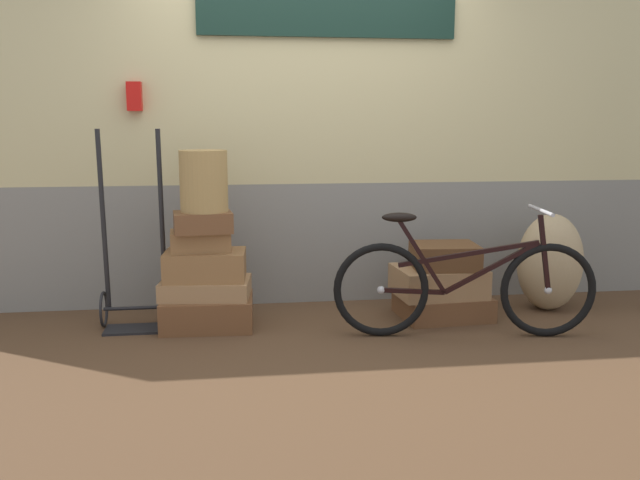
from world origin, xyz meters
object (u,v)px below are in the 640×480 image
suitcase_5 (443,305)px  bicycle (463,286)px  luggage_trolley (135,279)px  suitcase_1 (206,288)px  suitcase_2 (205,265)px  suitcase_4 (203,222)px  suitcase_7 (445,256)px  suitcase_3 (200,241)px  wicker_basket (204,181)px  suitcase_0 (208,312)px  suitcase_6 (438,281)px  burlap_sack (550,262)px

suitcase_5 → bicycle: bicycle is taller
luggage_trolley → suitcase_1: bearing=-7.0°
suitcase_2 → suitcase_4: 0.30m
suitcase_7 → luggage_trolley: luggage_trolley is taller
suitcase_3 → suitcase_2: bearing=-41.1°
wicker_basket → suitcase_3: bearing=140.7°
suitcase_5 → suitcase_4: bearing=176.4°
suitcase_2 → luggage_trolley: bearing=177.3°
luggage_trolley → suitcase_0: bearing=-8.8°
suitcase_3 → suitcase_7: bearing=-5.5°
luggage_trolley → wicker_basket: bearing=-7.5°
suitcase_2 → bicycle: bicycle is taller
suitcase_0 → suitcase_5: suitcase_0 is taller
suitcase_6 → suitcase_7: (0.03, -0.02, 0.18)m
wicker_basket → luggage_trolley: size_ratio=0.30×
suitcase_0 → suitcase_4: 0.61m
luggage_trolley → bicycle: luggage_trolley is taller
suitcase_7 → bicycle: 0.43m
suitcase_3 → luggage_trolley: size_ratio=0.29×
wicker_basket → bicycle: wicker_basket is taller
suitcase_0 → suitcase_3: 0.48m
suitcase_6 → bicycle: 0.44m
suitcase_1 → burlap_sack: size_ratio=0.82×
bicycle → suitcase_2: bearing=165.1°
suitcase_2 → wicker_basket: 0.56m
suitcase_1 → suitcase_7: suitcase_7 is taller
suitcase_2 → suitcase_6: suitcase_2 is taller
bicycle → burlap_sack: bearing=31.7°
suitcase_2 → suitcase_7: (1.64, -0.02, 0.02)m
suitcase_3 → suitcase_4: bearing=-70.0°
luggage_trolley → bicycle: bearing=-13.2°
bicycle → suitcase_6: bearing=93.4°
suitcase_0 → suitcase_2: bearing=112.9°
suitcase_5 → wicker_basket: (-1.64, -0.01, 0.90)m
suitcase_5 → suitcase_7: bearing=-107.0°
bicycle → suitcase_0: bearing=165.6°
suitcase_0 → suitcase_4: bearing=-141.1°
suitcase_7 → burlap_sack: 0.84m
suitcase_0 → suitcase_3: size_ratio=1.54×
wicker_basket → suitcase_0: bearing=-88.0°
suitcase_1 → wicker_basket: wicker_basket is taller
wicker_basket → suitcase_1: bearing=143.9°
suitcase_5 → burlap_sack: (0.83, 0.08, 0.27)m
bicycle → wicker_basket: bearing=165.2°
suitcase_2 → suitcase_4: bearing=-98.8°
suitcase_6 → luggage_trolley: (-2.08, 0.06, 0.07)m
suitcase_2 → suitcase_6: (1.61, -0.00, -0.16)m
suitcase_2 → suitcase_0: bearing=-65.6°
suitcase_4 → bicycle: size_ratio=0.22×
suitcase_3 → suitcase_4: (0.02, -0.05, 0.13)m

